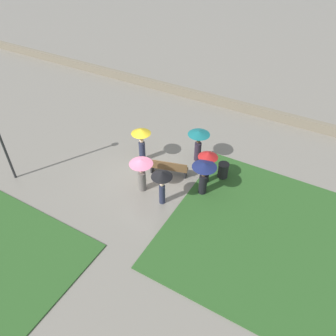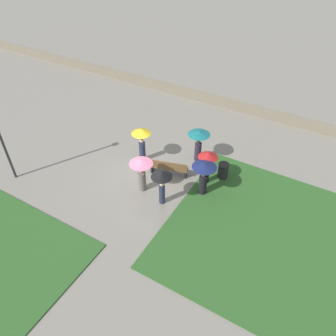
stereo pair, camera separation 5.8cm
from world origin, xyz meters
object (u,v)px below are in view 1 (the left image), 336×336
(crowd_person_yellow, at_px, (141,138))
(crowd_person_pink, at_px, (141,168))
(crowd_person_black, at_px, (162,180))
(crowd_person_teal, at_px, (199,140))
(trash_bin, at_px, (223,171))
(crowd_person_navy, at_px, (204,173))
(park_bench, at_px, (168,167))
(crowd_person_red, at_px, (208,160))

(crowd_person_yellow, distance_m, crowd_person_pink, 2.34)
(crowd_person_black, relative_size, crowd_person_yellow, 0.94)
(crowd_person_yellow, height_order, crowd_person_teal, crowd_person_yellow)
(crowd_person_black, xyz_separation_m, crowd_person_pink, (1.29, -0.30, -0.10))
(trash_bin, xyz_separation_m, crowd_person_teal, (1.76, -0.69, 0.86))
(crowd_person_black, bearing_deg, crowd_person_navy, 150.10)
(park_bench, distance_m, crowd_person_navy, 2.28)
(crowd_person_pink, relative_size, crowd_person_red, 0.97)
(park_bench, height_order, crowd_person_navy, crowd_person_navy)
(crowd_person_navy, distance_m, crowd_person_pink, 2.91)
(crowd_person_pink, bearing_deg, crowd_person_red, -126.47)
(crowd_person_yellow, relative_size, crowd_person_red, 1.05)
(crowd_person_navy, bearing_deg, crowd_person_yellow, -0.56)
(park_bench, xyz_separation_m, crowd_person_teal, (-0.73, -1.89, 0.82))
(trash_bin, xyz_separation_m, crowd_person_black, (1.76, 3.06, 0.98))
(trash_bin, distance_m, crowd_person_navy, 1.82)
(crowd_person_navy, bearing_deg, crowd_person_black, 57.93)
(crowd_person_teal, xyz_separation_m, crowd_person_red, (-1.18, 1.46, 0.14))
(trash_bin, relative_size, crowd_person_pink, 0.47)
(park_bench, xyz_separation_m, crowd_person_red, (-1.92, -0.43, 0.96))
(crowd_person_yellow, height_order, crowd_person_red, crowd_person_yellow)
(crowd_person_yellow, bearing_deg, crowd_person_red, -159.13)
(park_bench, height_order, crowd_person_red, crowd_person_red)
(crowd_person_black, distance_m, crowd_person_pink, 1.33)
(crowd_person_yellow, bearing_deg, trash_bin, -149.15)
(park_bench, distance_m, crowd_person_teal, 2.18)
(crowd_person_navy, bearing_deg, crowd_person_red, -66.76)
(crowd_person_yellow, xyz_separation_m, crowd_person_teal, (-2.57, -1.50, -0.14))
(trash_bin, bearing_deg, crowd_person_yellow, 10.63)
(crowd_person_yellow, height_order, crowd_person_pink, crowd_person_yellow)
(park_bench, relative_size, crowd_person_black, 1.08)
(park_bench, height_order, crowd_person_yellow, crowd_person_yellow)
(trash_bin, xyz_separation_m, crowd_person_navy, (0.40, 1.56, 0.85))
(crowd_person_yellow, bearing_deg, crowd_person_teal, -129.50)
(trash_bin, height_order, crowd_person_navy, crowd_person_navy)
(crowd_person_navy, distance_m, crowd_person_red, 0.82)
(crowd_person_black, bearing_deg, crowd_person_yellow, -118.75)
(park_bench, bearing_deg, trash_bin, -170.17)
(crowd_person_navy, xyz_separation_m, crowd_person_yellow, (3.94, -0.75, 0.15))
(trash_bin, distance_m, crowd_person_pink, 4.21)
(crowd_person_red, bearing_deg, crowd_person_black, 102.13)
(crowd_person_pink, height_order, crowd_person_red, crowd_person_red)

